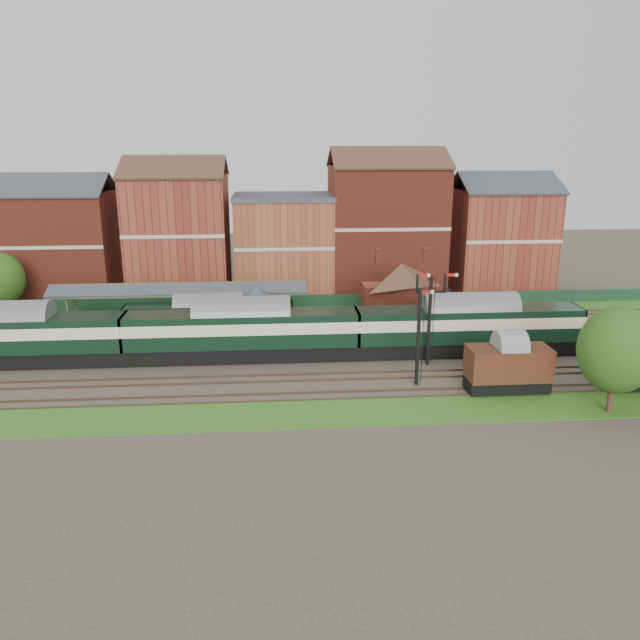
{
  "coord_description": "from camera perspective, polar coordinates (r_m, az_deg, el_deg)",
  "views": [
    {
      "loc": [
        -1.37,
        -53.41,
        19.08
      ],
      "look_at": [
        2.85,
        2.0,
        3.0
      ],
      "focal_mm": 35.0,
      "sensor_mm": 36.0,
      "label": 1
    }
  ],
  "objects": [
    {
      "name": "grass_front",
      "position": [
        45.61,
        -2.26,
        -8.57
      ],
      "size": [
        90.0,
        5.0,
        0.06
      ],
      "primitive_type": "cube",
      "color": "#2D6619",
      "rests_on": "ground"
    },
    {
      "name": "fence",
      "position": [
        73.74,
        -3.15,
        1.72
      ],
      "size": [
        90.0,
        0.12,
        1.5
      ],
      "primitive_type": "cube",
      "color": "#193823",
      "rests_on": "ground"
    },
    {
      "name": "tree_far",
      "position": [
        48.88,
        25.53,
        -2.48
      ],
      "size": [
        5.44,
        5.44,
        7.94
      ],
      "color": "#382619",
      "rests_on": "ground"
    },
    {
      "name": "yard_lamp",
      "position": [
        51.27,
        25.58,
        -2.63
      ],
      "size": [
        2.6,
        0.22,
        7.0
      ],
      "color": "beige",
      "rests_on": "ground"
    },
    {
      "name": "platform_railcar",
      "position": [
        62.56,
        -10.05,
        0.26
      ],
      "size": [
        16.49,
        2.6,
        3.8
      ],
      "color": "black",
      "rests_on": "ground"
    },
    {
      "name": "signal_box",
      "position": [
        58.87,
        -5.78,
        0.4
      ],
      "size": [
        5.4,
        5.4,
        6.0
      ],
      "color": "#677553",
      "rests_on": "ground"
    },
    {
      "name": "grass_back",
      "position": [
        71.99,
        -3.11,
        0.77
      ],
      "size": [
        90.0,
        4.5,
        0.06
      ],
      "primitive_type": "cube",
      "color": "#2D6619",
      "rests_on": "ground"
    },
    {
      "name": "town_backdrop",
      "position": [
        79.35,
        -3.47,
        7.35
      ],
      "size": [
        69.0,
        10.0,
        16.0
      ],
      "color": "maroon",
      "rests_on": "ground"
    },
    {
      "name": "ground",
      "position": [
        56.74,
        -2.72,
        -3.53
      ],
      "size": [
        160.0,
        160.0,
        0.0
      ],
      "primitive_type": "plane",
      "color": "#473D33",
      "rests_on": "ground"
    },
    {
      "name": "semaphore_bracket",
      "position": [
        54.6,
        10.03,
        0.54
      ],
      "size": [
        3.6,
        0.25,
        8.18
      ],
      "color": "black",
      "rests_on": "ground"
    },
    {
      "name": "goods_van_a",
      "position": [
        50.85,
        16.82,
        -3.99
      ],
      "size": [
        6.35,
        2.75,
        3.85
      ],
      "color": "black",
      "rests_on": "ground"
    },
    {
      "name": "station_building",
      "position": [
        66.31,
        7.41,
        2.82
      ],
      "size": [
        8.1,
        8.1,
        5.9
      ],
      "color": "maroon",
      "rests_on": "platform"
    },
    {
      "name": "dmu_train",
      "position": [
        55.93,
        -7.13,
        -0.96
      ],
      "size": [
        61.83,
        3.25,
        4.75
      ],
      "color": "black",
      "rests_on": "ground"
    },
    {
      "name": "brick_hut",
      "position": [
        59.76,
        1.97,
        -1.29
      ],
      "size": [
        3.2,
        2.64,
        2.94
      ],
      "color": "maroon",
      "rests_on": "ground"
    },
    {
      "name": "canopy",
      "position": [
        65.52,
        -12.71,
        2.96
      ],
      "size": [
        26.0,
        3.89,
        4.08
      ],
      "color": "#495233",
      "rests_on": "platform"
    },
    {
      "name": "platform",
      "position": [
        65.94,
        -7.33,
        -0.36
      ],
      "size": [
        55.0,
        3.4,
        1.0
      ],
      "primitive_type": "cube",
      "color": "#2D2D2D",
      "rests_on": "ground"
    },
    {
      "name": "tree_back",
      "position": [
        77.17,
        -27.12,
        3.4
      ],
      "size": [
        4.99,
        4.99,
        7.29
      ],
      "color": "#382619",
      "rests_on": "ground"
    },
    {
      "name": "semaphore_siding",
      "position": [
        50.07,
        9.01,
        -1.41
      ],
      "size": [
        1.23,
        0.25,
        8.0
      ],
      "color": "black",
      "rests_on": "ground"
    }
  ]
}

